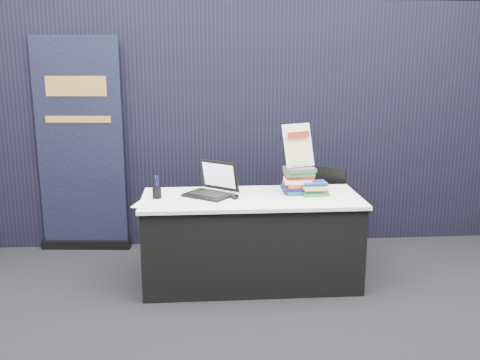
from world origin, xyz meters
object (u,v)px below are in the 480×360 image
object	(u,v)px
book_stack_tall	(298,180)
info_sign	(298,146)
laptop	(208,187)
book_stack_short	(315,188)
pullup_banner	(81,158)
stacking_chair	(328,212)
display_table	(251,240)

from	to	relation	value
book_stack_tall	info_sign	size ratio (longest dim) A/B	0.67
laptop	info_sign	distance (m)	0.83
book_stack_short	book_stack_tall	bearing A→B (deg)	154.64
info_sign	pullup_banner	world-z (taller)	pullup_banner
laptop	book_stack_tall	size ratio (longest dim) A/B	1.96
laptop	book_stack_tall	xyz separation A→B (m)	(0.75, -0.01, 0.05)
laptop	stacking_chair	size ratio (longest dim) A/B	0.55
pullup_banner	stacking_chair	world-z (taller)	pullup_banner
display_table	info_sign	xyz separation A→B (m)	(0.40, 0.11, 0.77)
info_sign	pullup_banner	distance (m)	2.15
laptop	stacking_chair	xyz separation A→B (m)	(1.10, 0.31, -0.33)
display_table	laptop	xyz separation A→B (m)	(-0.35, 0.09, 0.44)
pullup_banner	info_sign	bearing A→B (deg)	-18.28
display_table	pullup_banner	bearing A→B (deg)	148.79
book_stack_tall	book_stack_short	distance (m)	0.15
book_stack_tall	display_table	bearing A→B (deg)	-168.45
book_stack_short	stacking_chair	world-z (taller)	stacking_chair
info_sign	book_stack_tall	bearing A→B (deg)	-114.65
info_sign	book_stack_short	bearing A→B (deg)	-60.01
display_table	stacking_chair	xyz separation A→B (m)	(0.74, 0.40, 0.11)
book_stack_short	stacking_chair	xyz separation A→B (m)	(0.21, 0.38, -0.32)
book_stack_short	stacking_chair	bearing A→B (deg)	60.39
display_table	info_sign	size ratio (longest dim) A/B	4.89
display_table	stacking_chair	world-z (taller)	stacking_chair
pullup_banner	stacking_chair	xyz separation A→B (m)	(2.31, -0.55, -0.43)
laptop	book_stack_tall	world-z (taller)	laptop
info_sign	laptop	bearing A→B (deg)	157.26
laptop	book_stack_short	xyz separation A→B (m)	(0.88, -0.07, -0.01)
display_table	pullup_banner	world-z (taller)	pullup_banner
display_table	book_stack_tall	xyz separation A→B (m)	(0.40, 0.08, 0.49)
info_sign	stacking_chair	xyz separation A→B (m)	(0.34, 0.28, -0.66)
stacking_chair	book_stack_tall	bearing A→B (deg)	-113.89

